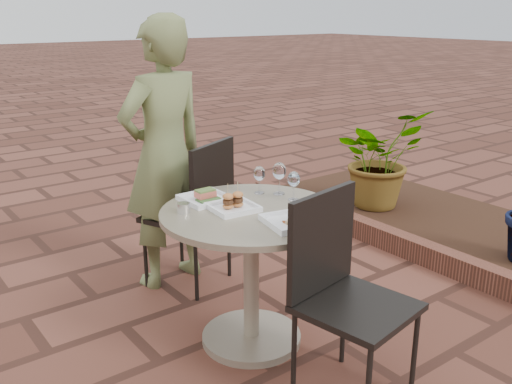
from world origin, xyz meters
TOP-DOWN VIEW (x-y plane):
  - ground at (0.00, 0.00)m, footprint 60.00×60.00m
  - cafe_table at (0.07, -0.12)m, footprint 0.90×0.90m
  - chair_far at (0.20, 0.60)m, footprint 0.58×0.58m
  - chair_near at (0.14, -0.67)m, footprint 0.51×0.51m
  - diner at (0.08, 0.79)m, footprint 0.65×0.47m
  - plate_salmon at (-0.03, 0.14)m, footprint 0.23×0.23m
  - plate_sliders at (0.00, -0.06)m, footprint 0.23×0.23m
  - plate_tuna at (0.11, -0.38)m, footprint 0.28×0.28m
  - wine_glass_right at (0.34, -0.12)m, footprint 0.06×0.06m
  - wine_glass_mid at (0.27, 0.08)m, footprint 0.06×0.06m
  - wine_glass_far at (0.35, 0.01)m, footprint 0.07×0.07m
  - steel_ramekin at (-0.21, 0.06)m, footprint 0.07×0.07m
  - cutlery_set at (0.37, -0.27)m, footprint 0.18×0.25m
  - planter_curb at (1.60, 0.30)m, footprint 0.12×3.00m
  - mulch_bed at (2.30, 0.30)m, footprint 1.30×3.00m
  - potted_plant_a at (2.14, 0.86)m, footprint 0.78×0.68m

SIDE VIEW (x-z plane):
  - ground at x=0.00m, z-range 0.00..0.00m
  - mulch_bed at x=2.30m, z-range 0.00..0.06m
  - planter_curb at x=1.60m, z-range 0.00..0.15m
  - potted_plant_a at x=2.14m, z-range 0.06..0.90m
  - cafe_table at x=0.07m, z-range 0.12..0.85m
  - chair_far at x=0.20m, z-range 0.08..1.01m
  - chair_near at x=0.14m, z-range 0.08..1.01m
  - cutlery_set at x=0.37m, z-range 0.73..0.73m
  - plate_tuna at x=0.11m, z-range 0.73..0.76m
  - plate_salmon at x=-0.03m, z-range 0.72..0.78m
  - steel_ramekin at x=-0.21m, z-range 0.73..0.78m
  - plate_sliders at x=0.00m, z-range 0.69..0.83m
  - diner at x=0.08m, z-range 0.00..1.66m
  - wine_glass_mid at x=0.27m, z-range 0.76..0.91m
  - wine_glass_right at x=0.34m, z-range 0.76..0.91m
  - wine_glass_far at x=0.35m, z-range 0.77..0.94m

